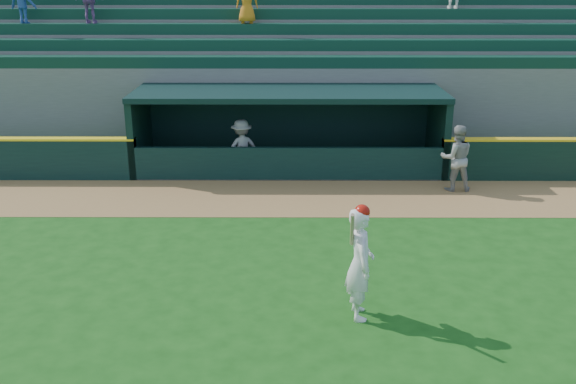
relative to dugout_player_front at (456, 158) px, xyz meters
name	(u,v)px	position (x,y,z in m)	size (l,w,h in m)	color
ground	(288,279)	(-4.68, -5.60, -0.94)	(120.00, 120.00, 0.00)	#174A12
warning_track	(289,198)	(-4.68, -0.70, -0.93)	(40.00, 3.00, 0.01)	olive
dugout_player_front	(456,158)	(0.00, 0.00, 0.00)	(0.91, 0.71, 1.87)	gray
dugout_player_inside	(242,148)	(-6.09, 1.38, -0.08)	(1.10, 0.63, 1.71)	gray
dugout	(289,124)	(-4.68, 2.40, 0.42)	(9.40, 2.80, 2.46)	slate
stands	(289,69)	(-4.70, 6.97, 1.47)	(34.50, 6.25, 7.58)	slate
batter_at_plate	(360,262)	(-3.41, -7.04, 0.12)	(0.55, 0.88, 2.13)	white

